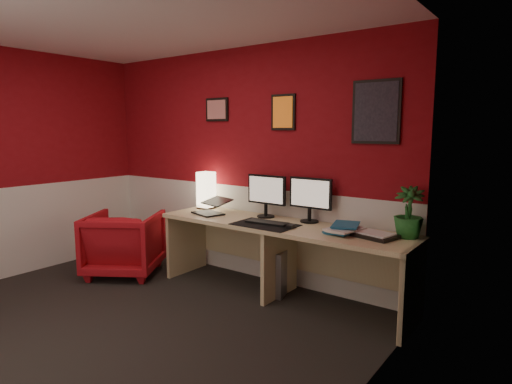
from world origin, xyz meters
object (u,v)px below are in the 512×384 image
object	(u,v)px
laptop	(208,204)
armchair	(124,243)
potted_plant	(409,212)
shoji_lamp	(206,191)
zen_tray	(374,235)
pc_tower	(278,270)
monitor_right	(310,193)
monitor_left	(266,189)
desk	(280,260)

from	to	relation	value
laptop	armchair	distance (m)	1.11
potted_plant	shoji_lamp	bearing A→B (deg)	-179.83
laptop	zen_tray	size ratio (longest dim) A/B	0.94
pc_tower	monitor_right	bearing A→B (deg)	10.80
shoji_lamp	monitor_left	bearing A→B (deg)	0.19
zen_tray	desk	bearing A→B (deg)	-178.10
desk	armchair	bearing A→B (deg)	-165.38
shoji_lamp	monitor_left	xyz separation A→B (m)	(0.83, 0.00, 0.09)
desk	monitor_right	bearing A→B (deg)	50.98
monitor_left	monitor_right	size ratio (longest dim) A/B	1.00
monitor_left	armchair	xyz separation A→B (m)	(-1.50, -0.65, -0.67)
shoji_lamp	zen_tray	world-z (taller)	shoji_lamp
shoji_lamp	monitor_left	world-z (taller)	monitor_left
armchair	shoji_lamp	bearing A→B (deg)	-168.22
laptop	monitor_right	xyz separation A→B (m)	(1.07, 0.29, 0.18)
zen_tray	laptop	bearing A→B (deg)	-177.16
monitor_right	potted_plant	world-z (taller)	monitor_right
desk	shoji_lamp	world-z (taller)	shoji_lamp
monitor_right	pc_tower	bearing A→B (deg)	-154.32
shoji_lamp	zen_tray	bearing A→B (deg)	-4.15
desk	monitor_left	world-z (taller)	monitor_left
monitor_right	zen_tray	distance (m)	0.81
monitor_left	zen_tray	distance (m)	1.26
laptop	desk	bearing A→B (deg)	19.86
monitor_right	armchair	xyz separation A→B (m)	(-1.98, -0.70, -0.67)
monitor_right	armchair	size ratio (longest dim) A/B	0.75
shoji_lamp	monitor_left	size ratio (longest dim) A/B	0.69
monitor_left	zen_tray	world-z (taller)	monitor_left
monitor_left	monitor_right	distance (m)	0.49
desk	potted_plant	bearing A→B (deg)	9.17
armchair	desk	bearing A→B (deg)	162.39
laptop	monitor_right	world-z (taller)	monitor_right
shoji_lamp	potted_plant	distance (m)	2.27
desk	pc_tower	xyz separation A→B (m)	(-0.08, 0.10, -0.14)
monitor_left	monitor_right	world-z (taller)	same
potted_plant	pc_tower	world-z (taller)	potted_plant
monitor_right	potted_plant	distance (m)	0.97
desk	armchair	xyz separation A→B (m)	(-1.79, -0.47, -0.01)
pc_tower	desk	bearing A→B (deg)	-66.29
monitor_right	zen_tray	world-z (taller)	monitor_right
laptop	armchair	size ratio (longest dim) A/B	0.43
monitor_right	shoji_lamp	bearing A→B (deg)	-177.62
potted_plant	monitor_left	bearing A→B (deg)	-179.84
pc_tower	armchair	world-z (taller)	armchair
desk	monitor_right	size ratio (longest dim) A/B	4.48
desk	zen_tray	bearing A→B (deg)	1.90
monitor_right	armchair	world-z (taller)	monitor_right
monitor_left	armchair	world-z (taller)	monitor_left
monitor_left	armchair	size ratio (longest dim) A/B	0.75
shoji_lamp	potted_plant	world-z (taller)	potted_plant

